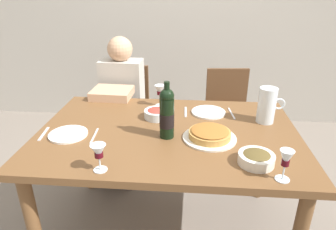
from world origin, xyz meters
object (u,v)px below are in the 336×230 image
baked_tart (210,134)px  dinner_plate_right_setting (208,112)px  wine_glass_right_diner (160,91)px  chair_left (127,109)px  salad_bowl (157,113)px  olive_bowl (256,158)px  wine_bottle (166,113)px  dining_table (168,145)px  water_pitcher (267,107)px  wine_glass_left_diner (286,160)px  wine_glass_centre (99,152)px  dinner_plate_left_setting (68,134)px  diner_left (120,106)px  chair_right (227,114)px

baked_tart → dinner_plate_right_setting: (0.01, 0.35, -0.02)m
wine_glass_right_diner → chair_left: bearing=123.6°
salad_bowl → olive_bowl: size_ratio=0.93×
wine_bottle → salad_bowl: 0.28m
dining_table → water_pitcher: bearing=16.4°
salad_bowl → wine_glass_right_diner: wine_glass_right_diner is taller
dinner_plate_right_setting → chair_left: 0.98m
salad_bowl → wine_glass_left_diner: (0.62, -0.60, 0.07)m
water_pitcher → wine_glass_right_diner: bearing=163.2°
wine_bottle → wine_glass_centre: 0.44m
salad_bowl → dinner_plate_left_setting: (-0.47, -0.28, -0.03)m
wine_glass_left_diner → chair_left: bearing=126.3°
wine_glass_left_diner → dinner_plate_left_setting: (-1.10, 0.32, -0.10)m
wine_bottle → wine_glass_left_diner: size_ratio=2.17×
dining_table → wine_glass_right_diner: 0.44m
water_pitcher → salad_bowl: 0.67m
olive_bowl → dinner_plate_right_setting: 0.62m
dining_table → diner_left: 0.82m
water_pitcher → chair_right: size_ratio=0.25×
wine_bottle → dinner_plate_left_setting: size_ratio=1.48×
dinner_plate_right_setting → diner_left: bearing=150.0°
olive_bowl → water_pitcher: bearing=73.8°
wine_bottle → dinner_plate_right_setting: wine_bottle is taller
wine_glass_left_diner → wine_glass_right_diner: bearing=128.1°
wine_glass_right_diner → wine_glass_centre: 0.82m
chair_left → wine_glass_centre: bearing=99.7°
olive_bowl → wine_glass_centre: (-0.72, -0.12, 0.06)m
wine_glass_centre → chair_right: 1.53m
wine_glass_centre → chair_left: bearing=97.2°
wine_glass_left_diner → wine_glass_right_diner: (-0.63, 0.80, 0.01)m
wine_glass_left_diner → chair_right: size_ratio=0.17×
wine_bottle → wine_glass_centre: size_ratio=2.41×
chair_left → diner_left: bearing=90.4°
diner_left → chair_right: bearing=-165.2°
chair_right → dinner_plate_left_setting: bearing=39.8°
dinner_plate_left_setting → chair_left: size_ratio=0.25×
wine_glass_right_diner → dinner_plate_left_setting: (-0.47, -0.48, -0.10)m
wine_glass_right_diner → dinner_plate_left_setting: 0.68m
wine_bottle → salad_bowl: size_ratio=2.00×
dinner_plate_left_setting → diner_left: diner_left is taller
olive_bowl → dinner_plate_left_setting: 1.02m
chair_right → wine_glass_left_diner: bearing=89.5°
salad_bowl → olive_bowl: 0.72m
water_pitcher → dining_table: bearing=-163.6°
wine_glass_right_diner → chair_left: size_ratio=0.17×
baked_tart → wine_glass_right_diner: size_ratio=1.98×
chair_right → wine_glass_right_diner: bearing=38.7°
dinner_plate_right_setting → chair_right: chair_right is taller
water_pitcher → wine_glass_centre: water_pitcher is taller
wine_glass_right_diner → diner_left: bearing=140.4°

